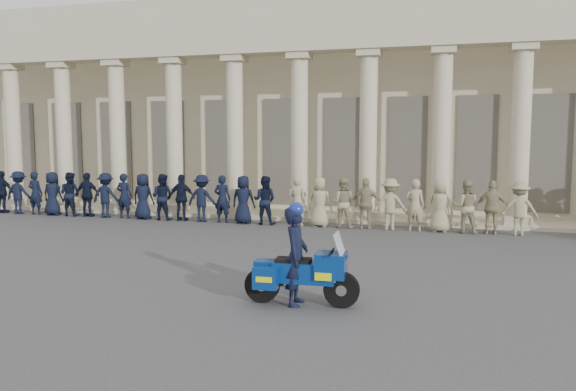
# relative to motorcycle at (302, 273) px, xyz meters

# --- Properties ---
(ground) EXTENTS (90.00, 90.00, 0.00)m
(ground) POSITION_rel_motorcycle_xyz_m (-1.48, 2.63, -0.61)
(ground) COLOR #3F3F42
(ground) RESTS_ON ground
(building) EXTENTS (40.00, 12.50, 9.00)m
(building) POSITION_rel_motorcycle_xyz_m (-1.48, 17.37, 3.91)
(building) COLOR #BFB28F
(building) RESTS_ON ground
(officer_rank) EXTENTS (21.18, 0.67, 1.77)m
(officer_rank) POSITION_rel_motorcycle_xyz_m (-5.06, 9.17, 0.27)
(officer_rank) COLOR black
(officer_rank) RESTS_ON ground
(motorcycle) EXTENTS (2.21, 0.91, 1.42)m
(motorcycle) POSITION_rel_motorcycle_xyz_m (0.00, 0.00, 0.00)
(motorcycle) COLOR black
(motorcycle) RESTS_ON ground
(rider) EXTENTS (0.48, 0.70, 1.96)m
(rider) POSITION_rel_motorcycle_xyz_m (-0.12, -0.01, 0.36)
(rider) COLOR black
(rider) RESTS_ON ground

